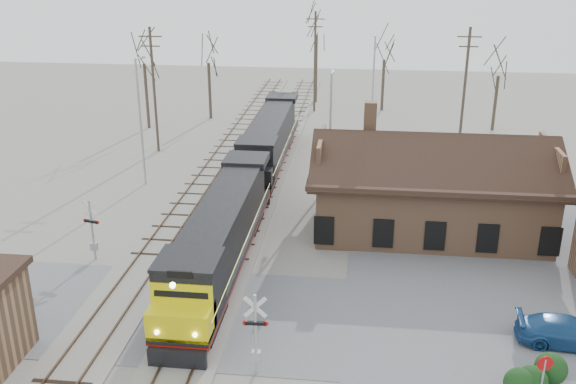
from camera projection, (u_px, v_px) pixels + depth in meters
The scene contains 26 objects.
ground at pixel (202, 315), 31.79m from camera, with size 140.00×140.00×0.00m, color gray.
road at pixel (202, 315), 31.79m from camera, with size 60.00×9.00×0.03m, color #5E5E63.
parking_lot at pixel (557, 295), 33.54m from camera, with size 22.00×26.00×0.03m, color #5E5E63.
track_main at pixel (253, 202), 45.68m from camera, with size 3.40×90.00×0.24m.
track_siding at pixel (191, 199), 46.17m from camera, with size 3.40×90.00×0.24m.
depot at pixel (430, 194), 40.77m from camera, with size 15.20×9.31×7.90m.
locomotive_lead at pixel (220, 238), 35.05m from camera, with size 2.79×18.68×4.14m.
locomotive_trailing at pixel (269, 141), 52.64m from camera, with size 2.79×18.68×3.92m.
crossbuck_near at pixel (256, 337), 26.82m from camera, with size 1.09×0.29×3.81m.
crossbuck_far at pixel (92, 232), 36.84m from camera, with size 1.05×0.35×3.71m.
do_not_enter_sign at pixel (544, 371), 25.11m from camera, with size 0.65×0.16×2.21m.
parked_car at pixel (568, 332), 29.19m from camera, with size 1.87×4.60×1.34m, color navy.
hedge_a at pixel (520, 384), 25.77m from camera, with size 1.29×1.29×1.29m, color black.
hedge_b at pixel (532, 381), 25.96m from camera, with size 1.26×1.26×1.26m, color black.
hedge_c at pixel (551, 369), 26.65m from camera, with size 1.35×1.35×1.35m, color black.
streetlight_a at pixel (141, 116), 47.59m from camera, with size 0.25×2.04×9.61m.
streetlight_b at pixel (330, 123), 47.76m from camera, with size 0.25×2.04×8.55m.
streetlight_c at pixel (373, 76), 64.40m from camera, with size 0.25×2.04×8.90m.
utility_pole_a at pixel (154, 88), 55.37m from camera, with size 2.00×0.24×10.86m.
utility_pole_b at pixel (315, 60), 69.38m from camera, with size 2.00×0.24×10.76m.
utility_pole_c at pixel (464, 90), 54.54m from camera, with size 2.00×0.24×10.94m.
tree_a at pixel (143, 53), 62.15m from camera, with size 4.30×4.30×10.52m.
tree_b at pixel (208, 54), 65.98m from camera, with size 3.91×3.91×9.57m.
tree_c at pixel (317, 23), 72.41m from camera, with size 5.16×5.16×12.64m.
tree_d at pixel (385, 51), 69.48m from camera, with size 3.75×3.75×9.18m.
tree_e at pixel (499, 67), 61.76m from camera, with size 3.60×3.60×8.83m.
Camera 1 is at (7.43, -26.83, 17.06)m, focal length 40.00 mm.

